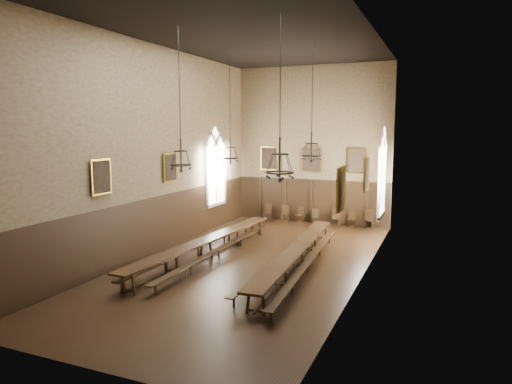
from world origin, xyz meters
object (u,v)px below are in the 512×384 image
Objects in this scene: chandelier_back_left at (230,150)px; chair_4 at (315,220)px; chandelier_back_right at (311,148)px; chair_3 at (300,218)px; bench_right_inner at (281,262)px; chair_6 at (351,222)px; table_right at (297,258)px; bench_right_outer at (308,265)px; chair_1 at (268,215)px; bench_left_inner at (219,252)px; chandelier_front_right at (280,163)px; chandelier_front_left at (181,155)px; bench_left_outer at (198,249)px; chair_7 at (369,223)px; chair_2 at (285,217)px; table_left at (206,249)px; chair_5 at (336,221)px.

chair_4 is at bearing 67.37° from chandelier_back_left.
chandelier_back_left and chandelier_back_right have the same top height.
chair_3 is 8.00m from chandelier_back_right.
chair_6 is at bearing 82.93° from bench_right_inner.
chandelier_back_left reaches higher than table_right.
chair_3 is (-3.08, 8.88, -0.01)m from bench_right_outer.
bench_right_inner is 9.53× the size of chair_1.
chair_3 reaches higher than bench_left_inner.
chandelier_front_right is (-0.33, -2.34, 4.03)m from bench_right_outer.
chandelier_front_left is 3.93m from chandelier_front_right.
chandelier_front_left is at bearing -96.04° from chair_1.
chandelier_front_right is at bearing -89.57° from chair_6.
chandelier_front_left is at bearing -72.91° from bench_left_outer.
chandelier_back_left reaches higher than chair_6.
chair_3 reaches higher than chair_4.
chandelier_front_right is at bearing -50.34° from chandelier_back_left.
chair_4 is at bearing 174.42° from chair_7.
table_right is at bearing -91.67° from chair_6.
chair_6 is 0.18× the size of chandelier_front_right.
chair_6 is (0.53, 8.40, -0.14)m from table_right.
chair_4 is (-1.54, 8.41, -0.16)m from table_right.
chair_4 is 11.97m from chandelier_front_right.
bench_right_outer is at bearing -82.12° from chair_2.
table_right reaches higher than bench_left_outer.
chair_3 is at bearing 80.47° from table_left.
chandelier_back_right is at bearing 79.72° from bench_right_inner.
chair_6 is 7.58m from chandelier_back_right.
chair_6 is at bearing 84.24° from chandelier_back_right.
bench_right_outer is 10.65× the size of chair_2.
chair_4 is 2.06m from chair_6.
chandelier_front_left is (0.35, -4.83, 0.03)m from chandelier_back_left.
table_left is 2.19× the size of chandelier_back_right.
bench_right_outer is (1.12, -0.09, 0.03)m from bench_right_inner.
chair_6 is at bearing 86.42° from table_right.
bench_right_inner is at bearing 108.01° from chandelier_front_right.
bench_right_outer is 9.65m from chair_2.
chair_3 is at bearing 179.94° from chair_6.
table_right is at bearing -106.44° from chair_7.
chair_5 reaches higher than chair_4.
chair_3 is at bearing -11.69° from chair_2.
chandelier_front_right reaches higher than table_right.
chandelier_front_left reaches higher than chair_7.
chair_7 is (0.90, 8.83, 0.01)m from bench_right_outer.
chandelier_front_right is at bearing -36.41° from bench_left_inner.
chandelier_front_left reaches higher than chair_2.
bench_left_inner is at bearing -179.72° from table_right.
chair_7 reaches higher than chair_1.
chandelier_front_right is at bearing -4.59° from chandelier_front_left.
bench_right_outer is at bearing -61.57° from chair_3.
bench_right_inner is at bearing -68.15° from chair_3.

